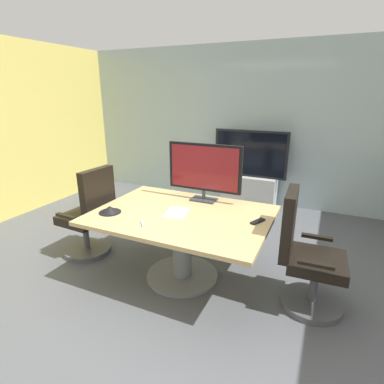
% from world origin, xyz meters
% --- Properties ---
extents(ground_plane, '(7.30, 7.30, 0.00)m').
position_xyz_m(ground_plane, '(0.00, 0.00, 0.00)').
color(ground_plane, '#515459').
extents(wall_back_glass_partition, '(6.30, 0.10, 2.66)m').
position_xyz_m(wall_back_glass_partition, '(0.00, 2.97, 1.33)').
color(wall_back_glass_partition, '#9EB2B7').
rests_on(wall_back_glass_partition, ground).
extents(conference_table, '(1.74, 1.26, 0.73)m').
position_xyz_m(conference_table, '(0.04, 0.27, 0.54)').
color(conference_table, tan).
rests_on(conference_table, ground).
extents(office_chair_left, '(0.61, 0.59, 1.09)m').
position_xyz_m(office_chair_left, '(-1.16, 0.25, 0.46)').
color(office_chair_left, '#4C4C51').
rests_on(office_chair_left, ground).
extents(office_chair_right, '(0.60, 0.58, 1.09)m').
position_xyz_m(office_chair_right, '(1.24, 0.34, 0.46)').
color(office_chair_right, '#4C4C51').
rests_on(office_chair_right, ground).
extents(tv_monitor, '(0.84, 0.18, 0.64)m').
position_xyz_m(tv_monitor, '(0.09, 0.73, 1.09)').
color(tv_monitor, '#333338').
rests_on(tv_monitor, conference_table).
extents(wall_display_unit, '(1.20, 0.36, 1.31)m').
position_xyz_m(wall_display_unit, '(0.14, 2.61, 0.44)').
color(wall_display_unit, '#B7BABC').
rests_on(wall_display_unit, ground).
extents(conference_phone, '(0.22, 0.22, 0.07)m').
position_xyz_m(conference_phone, '(-0.63, -0.01, 0.76)').
color(conference_phone, black).
rests_on(conference_phone, conference_table).
extents(remote_control, '(0.11, 0.18, 0.02)m').
position_xyz_m(remote_control, '(0.79, 0.37, 0.74)').
color(remote_control, black).
rests_on(remote_control, conference_table).
extents(whiteboard_marker, '(0.10, 0.11, 0.02)m').
position_xyz_m(whiteboard_marker, '(-0.16, -0.12, 0.74)').
color(whiteboard_marker, silver).
rests_on(whiteboard_marker, conference_table).
extents(paper_notepad, '(0.27, 0.34, 0.01)m').
position_xyz_m(paper_notepad, '(-0.01, 0.26, 0.73)').
color(paper_notepad, white).
rests_on(paper_notepad, conference_table).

